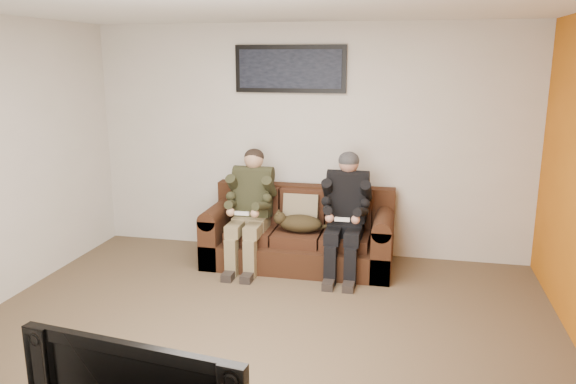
% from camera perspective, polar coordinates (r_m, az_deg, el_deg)
% --- Properties ---
extents(floor, '(5.00, 5.00, 0.00)m').
position_cam_1_polar(floor, '(4.69, -3.27, -14.78)').
color(floor, brown).
rests_on(floor, ground).
extents(ceiling, '(5.00, 5.00, 0.00)m').
position_cam_1_polar(ceiling, '(4.15, -3.77, 18.70)').
color(ceiling, silver).
rests_on(ceiling, ground).
extents(wall_back, '(5.00, 0.00, 5.00)m').
position_cam_1_polar(wall_back, '(6.39, 2.03, 5.20)').
color(wall_back, beige).
rests_on(wall_back, ground).
extents(wall_front, '(5.00, 0.00, 5.00)m').
position_cam_1_polar(wall_front, '(2.26, -19.57, -11.34)').
color(wall_front, beige).
rests_on(wall_front, ground).
extents(sofa, '(2.02, 0.87, 0.82)m').
position_cam_1_polar(sofa, '(6.21, 1.24, -4.43)').
color(sofa, '#371D10').
rests_on(sofa, ground).
extents(throw_pillow, '(0.38, 0.18, 0.38)m').
position_cam_1_polar(throw_pillow, '(6.16, 1.32, -1.89)').
color(throw_pillow, '#887859').
rests_on(throw_pillow, sofa).
extents(throw_blanket, '(0.41, 0.20, 0.07)m').
position_cam_1_polar(throw_blanket, '(6.45, -3.61, 0.96)').
color(throw_blanket, gray).
rests_on(throw_blanket, sofa).
extents(person_left, '(0.51, 0.87, 1.26)m').
position_cam_1_polar(person_left, '(6.06, -3.85, -1.08)').
color(person_left, '#817251').
rests_on(person_left, sofa).
extents(person_right, '(0.51, 0.86, 1.27)m').
position_cam_1_polar(person_right, '(5.86, 5.91, -1.59)').
color(person_right, black).
rests_on(person_right, sofa).
extents(cat, '(0.66, 0.26, 0.24)m').
position_cam_1_polar(cat, '(5.99, 1.10, -3.17)').
color(cat, '#3F3118').
rests_on(cat, sofa).
extents(framed_poster, '(1.25, 0.05, 0.52)m').
position_cam_1_polar(framed_poster, '(6.33, 0.22, 12.39)').
color(framed_poster, black).
rests_on(framed_poster, wall_back).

